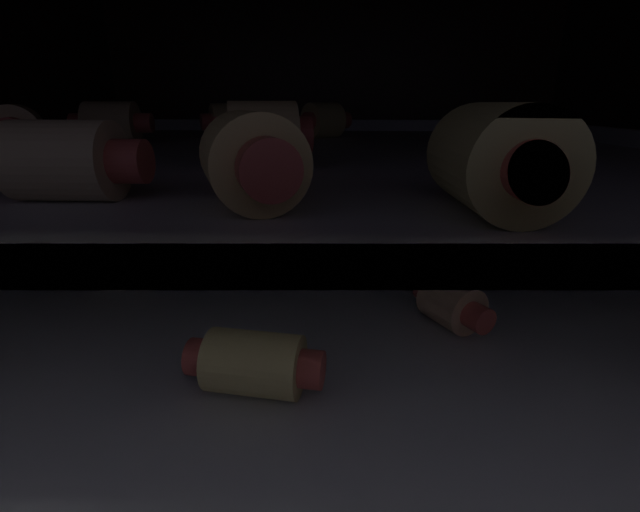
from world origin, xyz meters
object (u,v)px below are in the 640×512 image
object	(u,v)px
pig_in_blanket_lower_4	(143,229)
baking_tray_upper	(316,156)
pig_in_blanket_upper_5	(327,120)
pig_in_blanket_upper_7	(16,130)
pig_in_blanket_upper_1	(251,160)
pig_in_blanket_lower_3	(452,304)
oven_rack_lower	(316,292)
pig_in_blanket_lower_5	(255,363)
pig_in_blanket_upper_0	(263,136)
baking_tray_lower	(316,280)
pig_in_blanket_lower_6	(435,221)
pig_in_blanket_upper_3	(112,123)
pig_in_blanket_upper_6	(497,159)
oven_rack_upper	(316,169)
pig_in_blanket_upper_2	(65,161)
pig_in_blanket_lower_0	(428,233)
pig_in_blanket_upper_4	(234,122)
pig_in_blanket_lower_7	(110,256)
pig_in_blanket_lower_8	(327,240)
pig_in_blanket_lower_1	(257,231)

from	to	relation	value
pig_in_blanket_lower_4	baking_tray_upper	xyz separation A→B (cm)	(16.15, -7.01, 7.36)
pig_in_blanket_upper_5	pig_in_blanket_upper_7	size ratio (longest dim) A/B	0.78
baking_tray_upper	pig_in_blanket_upper_1	bearing A→B (deg)	-92.82
pig_in_blanket_lower_3	oven_rack_lower	bearing A→B (deg)	138.17
pig_in_blanket_lower_5	pig_in_blanket_upper_1	bearing A→B (deg)	-73.19
pig_in_blanket_upper_0	pig_in_blanket_lower_4	bearing A→B (deg)	131.06
pig_in_blanket_upper_1	pig_in_blanket_upper_7	xyz separation A→B (cm)	(-16.62, 12.77, 0.07)
baking_tray_lower	pig_in_blanket_lower_6	size ratio (longest dim) A/B	9.42
pig_in_blanket_upper_5	pig_in_blanket_lower_3	bearing A→B (deg)	-66.42
pig_in_blanket_upper_3	pig_in_blanket_upper_6	distance (cm)	30.37
oven_rack_upper	pig_in_blanket_upper_2	distance (cm)	18.22
pig_in_blanket_upper_0	pig_in_blanket_upper_1	size ratio (longest dim) A/B	0.90
oven_rack_upper	pig_in_blanket_upper_2	xyz separation A→B (cm)	(-6.96, -16.65, 2.57)
pig_in_blanket_lower_3	baking_tray_lower	bearing A→B (deg)	138.17
pig_in_blanket_lower_5	oven_rack_upper	world-z (taller)	oven_rack_upper
pig_in_blanket_lower_0	pig_in_blanket_lower_3	size ratio (longest dim) A/B	0.87
pig_in_blanket_upper_1	pig_in_blanket_upper_3	world-z (taller)	pig_in_blanket_upper_3
pig_in_blanket_lower_4	pig_in_blanket_upper_4	distance (cm)	12.76
pig_in_blanket_upper_7	oven_rack_upper	bearing A→B (deg)	14.25
pig_in_blanket_lower_7	baking_tray_upper	bearing A→B (deg)	3.12
oven_rack_lower	pig_in_blanket_upper_1	xyz separation A→B (cm)	(-0.85, -17.21, 11.88)
pig_in_blanket_lower_8	pig_in_blanket_upper_6	bearing A→B (deg)	-75.79
baking_tray_lower	pig_in_blanket_upper_2	size ratio (longest dim) A/B	8.77
pig_in_blanket_lower_0	pig_in_blanket_lower_4	size ratio (longest dim) A/B	0.72
pig_in_blanket_upper_6	pig_in_blanket_upper_7	bearing A→B (deg)	150.88
pig_in_blanket_lower_0	pig_in_blanket_lower_5	size ratio (longest dim) A/B	0.72
pig_in_blanket_lower_5	pig_in_blanket_upper_6	bearing A→B (deg)	-24.27
pig_in_blanket_lower_1	oven_rack_upper	bearing A→B (deg)	-48.98
pig_in_blanket_lower_3	oven_rack_upper	world-z (taller)	oven_rack_upper
oven_rack_lower	baking_tray_lower	bearing A→B (deg)	-90.00
pig_in_blanket_lower_1	baking_tray_upper	world-z (taller)	baking_tray_upper
pig_in_blanket_upper_3	pig_in_blanket_upper_2	bearing A→B (deg)	-66.59
pig_in_blanket_lower_1	pig_in_blanket_upper_0	distance (cm)	18.63
pig_in_blanket_upper_6	pig_in_blanket_lower_0	bearing A→B (deg)	82.54
pig_in_blanket_lower_0	pig_in_blanket_lower_7	world-z (taller)	pig_in_blanket_lower_7
pig_in_blanket_lower_6	pig_in_blanket_lower_8	xyz separation A→B (cm)	(-10.23, -7.28, 0.13)
pig_in_blanket_lower_5	pig_in_blanket_lower_8	bearing A→B (deg)	82.31
pig_in_blanket_lower_4	pig_in_blanket_lower_8	bearing A→B (deg)	-9.03
pig_in_blanket_lower_7	pig_in_blanket_upper_7	xyz separation A→B (cm)	(-2.38, -3.62, 9.04)
pig_in_blanket_upper_4	oven_rack_lower	bearing A→B (deg)	-49.00
pig_in_blanket_lower_6	pig_in_blanket_lower_8	distance (cm)	12.56
baking_tray_lower	pig_in_blanket_upper_0	distance (cm)	14.61
oven_rack_upper	baking_tray_lower	bearing A→B (deg)	90.00
pig_in_blanket_lower_5	pig_in_blanket_upper_5	bearing A→B (deg)	84.99
pig_in_blanket_upper_5	pig_in_blanket_upper_2	bearing A→B (deg)	-104.99
pig_in_blanket_upper_5	pig_in_blanket_lower_8	bearing A→B (deg)	-87.13
pig_in_blanket_lower_1	pig_in_blanket_lower_4	world-z (taller)	pig_in_blanket_lower_1
pig_in_blanket_lower_3	pig_in_blanket_lower_6	world-z (taller)	pig_in_blanket_lower_3
baking_tray_upper	pig_in_blanket_upper_6	bearing A→B (deg)	-70.57
pig_in_blanket_upper_2	pig_in_blanket_upper_0	bearing A→B (deg)	55.09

